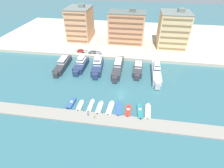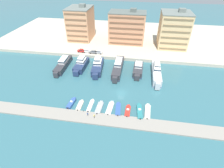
{
  "view_description": "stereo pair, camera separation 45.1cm",
  "coord_description": "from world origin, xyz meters",
  "px_view_note": "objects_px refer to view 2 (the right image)",
  "views": [
    {
      "loc": [
        4.91,
        -57.49,
        45.49
      ],
      "look_at": [
        -4.29,
        2.4,
        2.5
      ],
      "focal_mm": 28.0,
      "sensor_mm": 36.0,
      "label": 1
    },
    {
      "loc": [
        5.36,
        -57.42,
        45.49
      ],
      "look_at": [
        -4.29,
        2.4,
        2.5
      ],
      "focal_mm": 28.0,
      "sensor_mm": 36.0,
      "label": 2
    }
  ],
  "objects_px": {
    "yacht_charcoal_far_left": "(63,64)",
    "motorboat_white_mid_left": "(91,106)",
    "yacht_silver_center_right": "(156,72)",
    "car_red_far_left": "(81,51)",
    "yacht_charcoal_center_left": "(118,67)",
    "motorboat_cream_far_right": "(148,112)",
    "motorboat_blue_far_left": "(71,103)",
    "yacht_navy_mid_left": "(98,66)",
    "motorboat_red_mid_right": "(128,111)",
    "car_grey_mid_left": "(93,52)",
    "pedestrian_near_edge": "(94,116)",
    "car_white_left": "(87,51)",
    "yacht_navy_left": "(81,64)",
    "motorboat_blue_center_right": "(118,109)",
    "car_silver_center_left": "(99,52)",
    "pedestrian_mid_deck": "(88,114)",
    "motorboat_teal_right": "(139,111)",
    "motorboat_white_center": "(110,108)",
    "yacht_charcoal_center": "(138,69)",
    "motorboat_grey_center_left": "(99,108)",
    "motorboat_cream_left": "(80,105)"
  },
  "relations": [
    {
      "from": "yacht_charcoal_far_left",
      "to": "motorboat_white_mid_left",
      "type": "relative_size",
      "value": 2.82
    },
    {
      "from": "yacht_silver_center_right",
      "to": "car_red_far_left",
      "type": "bearing_deg",
      "value": 158.03
    },
    {
      "from": "yacht_charcoal_center_left",
      "to": "motorboat_cream_far_right",
      "type": "relative_size",
      "value": 2.77
    },
    {
      "from": "motorboat_blue_far_left",
      "to": "motorboat_cream_far_right",
      "type": "bearing_deg",
      "value": 0.44
    },
    {
      "from": "yacht_navy_mid_left",
      "to": "motorboat_cream_far_right",
      "type": "height_order",
      "value": "yacht_navy_mid_left"
    },
    {
      "from": "motorboat_red_mid_right",
      "to": "car_grey_mid_left",
      "type": "relative_size",
      "value": 1.56
    },
    {
      "from": "car_red_far_left",
      "to": "pedestrian_near_edge",
      "type": "relative_size",
      "value": 2.57
    },
    {
      "from": "motorboat_red_mid_right",
      "to": "car_white_left",
      "type": "height_order",
      "value": "car_white_left"
    },
    {
      "from": "yacht_navy_left",
      "to": "car_red_far_left",
      "type": "distance_m",
      "value": 15.52
    },
    {
      "from": "motorboat_blue_far_left",
      "to": "motorboat_cream_far_right",
      "type": "distance_m",
      "value": 29.03
    },
    {
      "from": "motorboat_blue_far_left",
      "to": "car_white_left",
      "type": "bearing_deg",
      "value": 97.39
    },
    {
      "from": "motorboat_blue_far_left",
      "to": "motorboat_blue_center_right",
      "type": "bearing_deg",
      "value": -0.96
    },
    {
      "from": "yacht_charcoal_far_left",
      "to": "motorboat_blue_center_right",
      "type": "relative_size",
      "value": 2.73
    },
    {
      "from": "yacht_navy_mid_left",
      "to": "motorboat_blue_far_left",
      "type": "height_order",
      "value": "yacht_navy_mid_left"
    },
    {
      "from": "yacht_navy_left",
      "to": "car_red_far_left",
      "type": "height_order",
      "value": "yacht_navy_left"
    },
    {
      "from": "yacht_silver_center_right",
      "to": "motorboat_blue_far_left",
      "type": "bearing_deg",
      "value": -142.31
    },
    {
      "from": "yacht_navy_left",
      "to": "motorboat_red_mid_right",
      "type": "distance_m",
      "value": 38.84
    },
    {
      "from": "yacht_navy_mid_left",
      "to": "car_silver_center_left",
      "type": "bearing_deg",
      "value": 100.21
    },
    {
      "from": "yacht_navy_mid_left",
      "to": "pedestrian_mid_deck",
      "type": "bearing_deg",
      "value": -83.33
    },
    {
      "from": "motorboat_red_mid_right",
      "to": "car_white_left",
      "type": "distance_m",
      "value": 51.22
    },
    {
      "from": "yacht_navy_left",
      "to": "motorboat_teal_right",
      "type": "relative_size",
      "value": 2.03
    },
    {
      "from": "motorboat_white_center",
      "to": "car_red_far_left",
      "type": "bearing_deg",
      "value": 119.67
    },
    {
      "from": "yacht_silver_center_right",
      "to": "motorboat_white_center",
      "type": "xyz_separation_m",
      "value": [
        -17.85,
        -25.66,
        -2.09
      ]
    },
    {
      "from": "yacht_charcoal_center",
      "to": "motorboat_blue_center_right",
      "type": "height_order",
      "value": "yacht_charcoal_center"
    },
    {
      "from": "yacht_navy_mid_left",
      "to": "motorboat_blue_far_left",
      "type": "relative_size",
      "value": 2.81
    },
    {
      "from": "yacht_charcoal_far_left",
      "to": "motorboat_blue_far_left",
      "type": "xyz_separation_m",
      "value": [
        13.94,
        -26.69,
        -1.29
      ]
    },
    {
      "from": "yacht_charcoal_center_left",
      "to": "motorboat_blue_center_right",
      "type": "bearing_deg",
      "value": -82.38
    },
    {
      "from": "yacht_navy_left",
      "to": "car_silver_center_left",
      "type": "height_order",
      "value": "yacht_navy_left"
    },
    {
      "from": "motorboat_blue_center_right",
      "to": "motorboat_red_mid_right",
      "type": "bearing_deg",
      "value": -6.2
    },
    {
      "from": "yacht_silver_center_right",
      "to": "pedestrian_near_edge",
      "type": "bearing_deg",
      "value": -125.43
    },
    {
      "from": "motorboat_grey_center_left",
      "to": "car_silver_center_left",
      "type": "bearing_deg",
      "value": 102.74
    },
    {
      "from": "motorboat_white_mid_left",
      "to": "motorboat_cream_far_right",
      "type": "relative_size",
      "value": 0.88
    },
    {
      "from": "motorboat_cream_left",
      "to": "car_white_left",
      "type": "bearing_deg",
      "value": 101.99
    },
    {
      "from": "motorboat_cream_left",
      "to": "motorboat_grey_center_left",
      "type": "relative_size",
      "value": 0.82
    },
    {
      "from": "motorboat_blue_center_right",
      "to": "motorboat_cream_far_right",
      "type": "distance_m",
      "value": 10.82
    },
    {
      "from": "car_red_far_left",
      "to": "car_grey_mid_left",
      "type": "relative_size",
      "value": 1.0
    },
    {
      "from": "yacht_navy_left",
      "to": "car_grey_mid_left",
      "type": "bearing_deg",
      "value": 78.82
    },
    {
      "from": "yacht_navy_mid_left",
      "to": "motorboat_cream_left",
      "type": "bearing_deg",
      "value": -91.18
    },
    {
      "from": "motorboat_cream_left",
      "to": "motorboat_white_center",
      "type": "bearing_deg",
      "value": 1.96
    },
    {
      "from": "motorboat_cream_left",
      "to": "car_red_far_left",
      "type": "xyz_separation_m",
      "value": [
        -12.79,
        43.07,
        2.25
      ]
    },
    {
      "from": "motorboat_white_center",
      "to": "motorboat_blue_far_left",
      "type": "bearing_deg",
      "value": 179.43
    },
    {
      "from": "motorboat_white_mid_left",
      "to": "motorboat_cream_far_right",
      "type": "height_order",
      "value": "motorboat_cream_far_right"
    },
    {
      "from": "motorboat_teal_right",
      "to": "pedestrian_near_edge",
      "type": "relative_size",
      "value": 5.08
    },
    {
      "from": "yacht_navy_mid_left",
      "to": "car_grey_mid_left",
      "type": "relative_size",
      "value": 4.46
    },
    {
      "from": "yacht_silver_center_right",
      "to": "car_white_left",
      "type": "relative_size",
      "value": 5.37
    },
    {
      "from": "yacht_charcoal_far_left",
      "to": "car_white_left",
      "type": "xyz_separation_m",
      "value": [
        8.42,
        15.85,
        0.86
      ]
    },
    {
      "from": "yacht_charcoal_center_left",
      "to": "motorboat_teal_right",
      "type": "bearing_deg",
      "value": -67.55
    },
    {
      "from": "motorboat_cream_left",
      "to": "motorboat_teal_right",
      "type": "distance_m",
      "value": 22.47
    },
    {
      "from": "motorboat_cream_left",
      "to": "motorboat_white_mid_left",
      "type": "distance_m",
      "value": 4.04
    },
    {
      "from": "motorboat_white_center",
      "to": "pedestrian_near_edge",
      "type": "xyz_separation_m",
      "value": [
        -4.57,
        -5.86,
        1.06
      ]
    }
  ]
}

